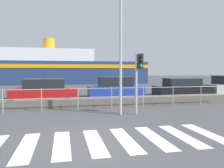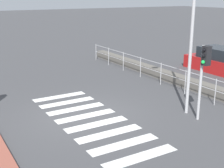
{
  "view_description": "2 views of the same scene",
  "coord_description": "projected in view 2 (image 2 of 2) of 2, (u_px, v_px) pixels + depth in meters",
  "views": [
    {
      "loc": [
        -0.7,
        -5.99,
        1.99
      ],
      "look_at": [
        1.08,
        2.0,
        1.5
      ],
      "focal_mm": 35.0,
      "sensor_mm": 36.0,
      "label": 1
    },
    {
      "loc": [
        10.18,
        -4.77,
        4.5
      ],
      "look_at": [
        0.42,
        1.0,
        1.2
      ],
      "focal_mm": 50.0,
      "sensor_mm": 36.0,
      "label": 2
    }
  ],
  "objects": [
    {
      "name": "traffic_light_far",
      "position": [
        204.0,
        67.0,
        10.92
      ],
      "size": [
        0.34,
        0.32,
        2.77
      ],
      "color": "#B2B2B5",
      "rests_on": "ground_plane"
    },
    {
      "name": "seawall",
      "position": [
        198.0,
        86.0,
        14.89
      ],
      "size": [
        19.67,
        0.55,
        0.46
      ],
      "color": "#605B54",
      "rests_on": "ground_plane"
    },
    {
      "name": "crosswalk",
      "position": [
        91.0,
        120.0,
        11.52
      ],
      "size": [
        6.75,
        2.4,
        0.01
      ],
      "color": "silver",
      "rests_on": "ground_plane"
    },
    {
      "name": "harbor_fence",
      "position": [
        186.0,
        78.0,
        14.32
      ],
      "size": [
        17.74,
        0.04,
        1.14
      ],
      "color": "#B2B2B5",
      "rests_on": "ground_plane"
    },
    {
      "name": "ground_plane",
      "position": [
        84.0,
        115.0,
        12.0
      ],
      "size": [
        160.0,
        160.0,
        0.0
      ],
      "primitive_type": "plane",
      "color": "#424244"
    },
    {
      "name": "parked_car_red",
      "position": [
        223.0,
        62.0,
        18.39
      ],
      "size": [
        4.56,
        1.86,
        1.43
      ],
      "color": "#B21919",
      "rests_on": "ground_plane"
    },
    {
      "name": "streetlamp",
      "position": [
        189.0,
        6.0,
        10.97
      ],
      "size": [
        0.32,
        1.33,
        6.6
      ],
      "color": "#B2B2B5",
      "rests_on": "ground_plane"
    }
  ]
}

